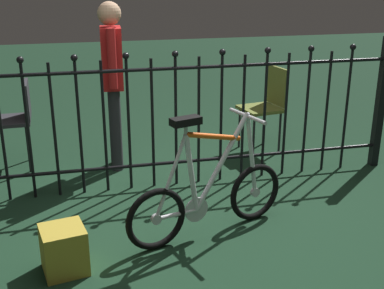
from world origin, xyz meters
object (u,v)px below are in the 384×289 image
at_px(person_visitor, 112,73).
at_px(chair_olive, 267,101).
at_px(display_crate, 64,250).
at_px(bicycle, 208,194).
at_px(chair_charcoal, 16,115).

bearing_deg(person_visitor, chair_olive, 4.79).
height_order(chair_olive, display_crate, chair_olive).
relative_size(bicycle, display_crate, 4.12).
bearing_deg(display_crate, chair_olive, 41.67).
bearing_deg(chair_charcoal, person_visitor, -13.32).
distance_m(chair_olive, display_crate, 2.74).
height_order(person_visitor, display_crate, person_visitor).
relative_size(chair_charcoal, person_visitor, 0.53).
xyz_separation_m(chair_olive, display_crate, (-2.03, -1.81, -0.37)).
bearing_deg(chair_olive, chair_charcoal, 178.12).
bearing_deg(person_visitor, display_crate, -105.99).
relative_size(bicycle, chair_olive, 1.42).
height_order(bicycle, display_crate, bicycle).
distance_m(bicycle, person_visitor, 1.63).
height_order(chair_olive, person_visitor, person_visitor).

